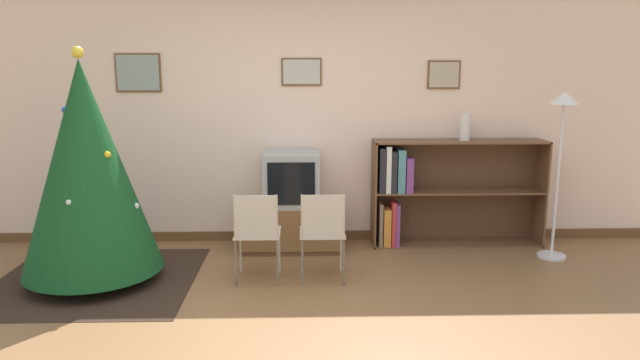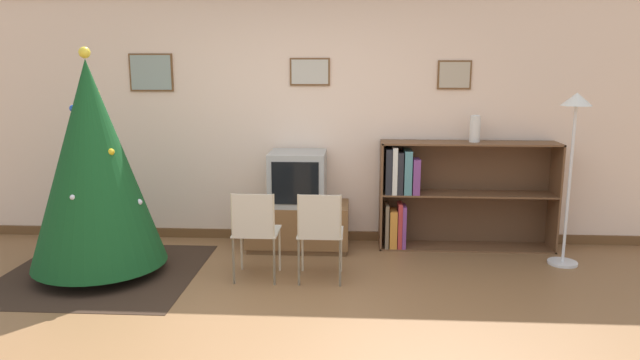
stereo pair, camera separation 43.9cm
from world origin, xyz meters
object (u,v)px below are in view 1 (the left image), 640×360
Objects in this scene: bookshelf at (430,191)px; standing_lamp at (562,132)px; folding_chair_right at (323,231)px; christmas_tree at (87,168)px; tv_console at (292,226)px; vase at (465,127)px; folding_chair_left at (257,231)px; television at (292,179)px.

bookshelf is 1.42m from standing_lamp.
christmas_tree is at bearing 177.52° from folding_chair_right.
christmas_tree is 2.11m from tv_console.
vase is 0.94m from standing_lamp.
folding_chair_left reaches higher than tv_console.
television is at bearing 73.31° from folding_chair_left.
christmas_tree is 1.24× the size of standing_lamp.
christmas_tree reaches higher than vase.
television is (-0.00, -0.00, 0.51)m from tv_console.
folding_chair_left is 3.07m from standing_lamp.
folding_chair_left is at bearing -106.65° from tv_console.
standing_lamp is (2.91, 0.61, 0.80)m from folding_chair_left.
folding_chair_right is (0.58, 0.00, 0.00)m from folding_chair_left.
bookshelf is at bearing 4.66° from tv_console.
bookshelf reaches higher than folding_chair_left.
vase is (3.56, 1.00, 0.24)m from christmas_tree.
standing_lamp reaches higher than television.
standing_lamp reaches higher than folding_chair_right.
vase is at bearing 4.01° from television.
television is 0.70× the size of folding_chair_right.
folding_chair_left is at bearing -152.60° from vase.
television is 0.35× the size of standing_lamp.
folding_chair_right is 2.97× the size of vase.
bookshelf is 0.76m from vase.
folding_chair_left is 0.50× the size of standing_lamp.
folding_chair_left is (-0.29, -0.96, -0.28)m from television.
tv_console is at bearing -176.08° from vase.
folding_chair_left is (1.46, -0.09, -0.55)m from christmas_tree.
bookshelf is (3.21, 0.99, -0.44)m from christmas_tree.
standing_lamp is (2.33, 0.61, 0.80)m from folding_chair_right.
vase reaches higher than tv_console.
standing_lamp is at bearing -22.45° from bookshelf.
standing_lamp is at bearing -7.75° from tv_console.
television is 1.04m from folding_chair_right.
christmas_tree is at bearing -164.31° from vase.
folding_chair_left is at bearing -3.46° from christmas_tree.
folding_chair_right is at bearing -137.41° from bookshelf.
television is 1.04m from folding_chair_left.
christmas_tree is 7.42× the size of vase.
vase is at bearing 27.40° from folding_chair_left.
bookshelf is at bearing 4.76° from television.
tv_console is 1.51m from bookshelf.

